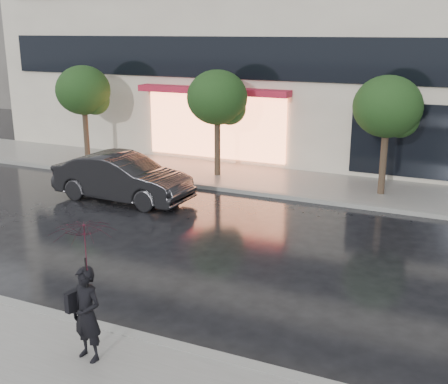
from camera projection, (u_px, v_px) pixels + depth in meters
The scene contains 10 objects.
ground at pixel (138, 310), 11.13m from camera, with size 120.00×120.00×0.00m, color black.
sidewalk_far at pixel (296, 183), 20.05m from camera, with size 60.00×3.50×0.12m, color slate.
curb_near at pixel (107, 330), 10.23m from camera, with size 60.00×0.25×0.14m, color gray.
curb_far at pixel (280, 196), 18.52m from camera, with size 60.00×0.25×0.14m, color gray.
bg_building_left at pixel (14, 21), 43.40m from camera, with size 14.00×10.00×12.00m, color #59544F.
tree_far_west at pixel (85, 92), 22.66m from camera, with size 2.20×2.20×3.99m.
tree_mid_west at pixel (219, 100), 20.24m from camera, with size 2.20×2.20×3.99m.
tree_mid_east at pixel (390, 109), 17.83m from camera, with size 2.20×2.20×3.99m.
parked_car at pixel (122, 178), 18.07m from camera, with size 1.61×4.61×1.52m, color black.
pedestrian_with_umbrella at pixel (85, 268), 8.81m from camera, with size 1.20×1.22×2.39m.
Camera 1 is at (5.76, -8.40, 5.34)m, focal length 45.00 mm.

